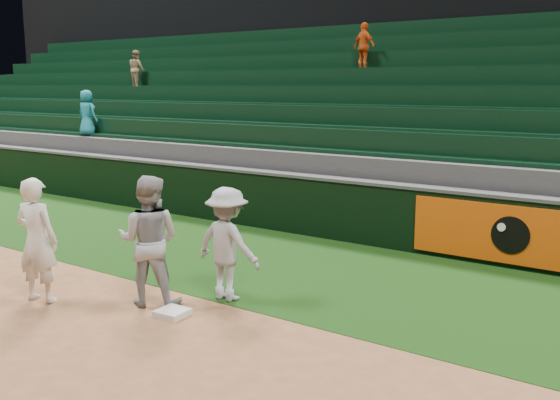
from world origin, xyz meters
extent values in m
plane|color=brown|center=(0.00, 0.00, 0.00)|extent=(70.00, 70.00, 0.00)
cube|color=black|center=(0.00, 3.00, 0.00)|extent=(36.00, 4.20, 0.01)
cube|color=silver|center=(0.30, 0.15, 0.04)|extent=(0.41, 0.41, 0.09)
imported|color=white|center=(-1.68, -0.51, 0.90)|extent=(0.75, 0.59, 1.80)
imported|color=#989BA2|center=(-0.29, 0.33, 0.92)|extent=(1.12, 1.04, 1.85)
imported|color=#9B9EA8|center=(0.49, 1.10, 0.83)|extent=(1.06, 0.61, 1.64)
cube|color=black|center=(0.00, 5.20, 0.60)|extent=(36.00, 0.35, 1.20)
cube|color=#D84C0A|center=(3.00, 5.01, 0.60)|extent=(2.60, 0.05, 1.00)
cylinder|color=black|center=(3.40, 4.98, 0.60)|extent=(0.64, 0.02, 0.64)
cylinder|color=white|center=(3.25, 4.96, 0.72)|extent=(0.14, 0.02, 0.14)
cube|color=#424244|center=(0.00, 5.20, 1.22)|extent=(36.00, 0.40, 0.06)
cube|color=#363638|center=(0.00, 5.92, 0.82)|extent=(36.00, 0.85, 1.65)
cube|color=black|center=(0.00, 6.18, 1.90)|extent=(36.00, 0.14, 0.50)
cube|color=black|center=(0.00, 6.01, 1.69)|extent=(36.00, 0.45, 0.08)
cube|color=#363638|center=(0.00, 6.78, 1.05)|extent=(36.00, 0.85, 2.10)
cube|color=black|center=(0.00, 7.03, 2.35)|extent=(36.00, 0.14, 0.50)
cube|color=black|center=(0.00, 6.86, 2.14)|extent=(36.00, 0.45, 0.08)
cube|color=#363638|center=(0.00, 7.62, 1.27)|extent=(36.00, 0.85, 2.55)
cube|color=black|center=(0.00, 7.88, 2.80)|extent=(36.00, 0.14, 0.50)
cube|color=black|center=(0.00, 7.71, 2.59)|extent=(36.00, 0.45, 0.08)
cube|color=#363638|center=(0.00, 8.47, 1.50)|extent=(36.00, 0.85, 3.00)
cube|color=black|center=(0.00, 8.73, 3.25)|extent=(36.00, 0.14, 0.50)
cube|color=black|center=(0.00, 8.56, 3.04)|extent=(36.00, 0.45, 0.08)
cube|color=#363638|center=(0.00, 9.32, 1.73)|extent=(36.00, 0.85, 3.45)
cube|color=black|center=(0.00, 9.58, 3.70)|extent=(36.00, 0.14, 0.50)
cube|color=black|center=(0.00, 9.41, 3.49)|extent=(36.00, 0.45, 0.08)
cube|color=#363638|center=(0.00, 10.18, 1.95)|extent=(36.00, 0.85, 3.90)
cube|color=black|center=(0.00, 10.43, 4.15)|extent=(36.00, 0.14, 0.50)
cube|color=black|center=(0.00, 10.26, 3.94)|extent=(36.00, 0.45, 0.08)
cube|color=#363638|center=(0.00, 11.02, 2.17)|extent=(36.00, 0.85, 4.35)
cube|color=black|center=(0.00, 11.28, 4.60)|extent=(36.00, 0.14, 0.50)
cube|color=black|center=(0.00, 11.11, 4.39)|extent=(36.00, 0.45, 0.08)
imported|color=#176F82|center=(-8.69, 5.88, 2.30)|extent=(0.66, 0.45, 1.30)
imported|color=#C24A12|center=(-1.69, 9.28, 4.06)|extent=(0.78, 0.51, 1.23)
imported|color=#907854|center=(-9.38, 8.43, 3.59)|extent=(0.69, 0.60, 1.18)
camera|label=1|loc=(6.10, -5.54, 3.06)|focal=40.00mm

